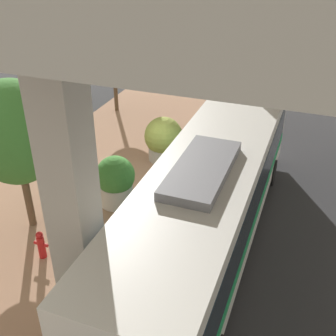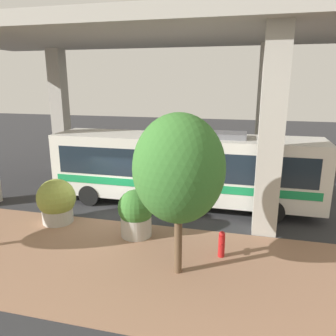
{
  "view_description": "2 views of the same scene",
  "coord_description": "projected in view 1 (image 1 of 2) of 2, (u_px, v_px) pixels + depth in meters",
  "views": [
    {
      "loc": [
        5.01,
        -12.72,
        8.66
      ],
      "look_at": [
        1.13,
        -2.35,
        2.25
      ],
      "focal_mm": 45.0,
      "sensor_mm": 36.0,
      "label": 1
    },
    {
      "loc": [
        -12.02,
        -5.68,
        5.81
      ],
      "look_at": [
        1.34,
        -2.38,
        2.14
      ],
      "focal_mm": 35.0,
      "sensor_mm": 36.0,
      "label": 2
    }
  ],
  "objects": [
    {
      "name": "ground_plane",
      "position": [
        162.0,
        185.0,
        16.17
      ],
      "size": [
        80.0,
        80.0,
        0.0
      ],
      "primitive_type": "plane",
      "color": "#2D2D30",
      "rests_on": "ground"
    },
    {
      "name": "sidewalk_strip",
      "position": [
        93.0,
        171.0,
        17.07
      ],
      "size": [
        6.0,
        40.0,
        0.02
      ],
      "color": "#936B51",
      "rests_on": "ground"
    },
    {
      "name": "bus",
      "position": [
        212.0,
        194.0,
        12.09
      ],
      "size": [
        2.68,
        12.48,
        3.59
      ],
      "color": "silver",
      "rests_on": "ground"
    },
    {
      "name": "fire_hydrant",
      "position": [
        41.0,
        245.0,
        12.41
      ],
      "size": [
        0.46,
        0.22,
        0.95
      ],
      "color": "#B21919",
      "rests_on": "ground"
    },
    {
      "name": "planter_front",
      "position": [
        164.0,
        139.0,
        17.46
      ],
      "size": [
        1.59,
        1.59,
        1.89
      ],
      "color": "#ADA89E",
      "rests_on": "ground"
    },
    {
      "name": "planter_middle",
      "position": [
        116.0,
        181.0,
        14.63
      ],
      "size": [
        1.37,
        1.37,
        1.86
      ],
      "color": "#ADA89E",
      "rests_on": "ground"
    },
    {
      "name": "street_tree_near",
      "position": [
        15.0,
        133.0,
        12.35
      ],
      "size": [
        2.68,
        2.68,
        4.98
      ],
      "color": "brown",
      "rests_on": "ground"
    },
    {
      "name": "street_tree_far",
      "position": [
        112.0,
        34.0,
        20.64
      ],
      "size": [
        2.87,
        2.87,
        5.74
      ],
      "color": "brown",
      "rests_on": "ground"
    }
  ]
}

